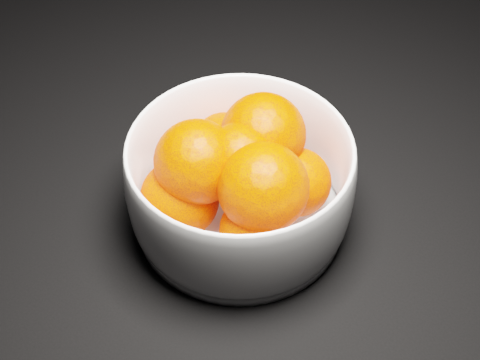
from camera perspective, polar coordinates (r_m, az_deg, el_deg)
The scene contains 3 objects.
ground at distance 0.82m, azimuth 6.76°, elevation 8.29°, with size 3.00×3.00×0.00m, color black.
bowl at distance 0.62m, azimuth 0.00°, elevation -0.33°, with size 0.21×0.21×0.10m.
orange_pile at distance 0.61m, azimuth -0.15°, elevation 0.68°, with size 0.15×0.16×0.12m.
Camera 1 is at (0.25, -0.59, 0.51)m, focal length 50.00 mm.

